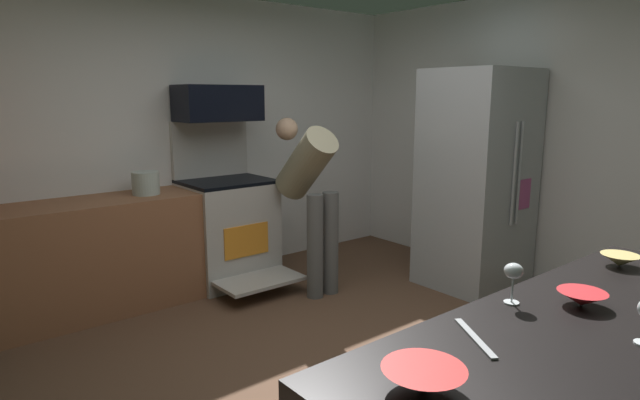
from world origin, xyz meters
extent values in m
cube|color=brown|center=(0.00, 0.00, -0.01)|extent=(5.20, 4.80, 0.02)
cube|color=silver|center=(0.00, 2.34, 1.30)|extent=(5.20, 0.12, 2.60)
cube|color=silver|center=(2.54, 0.00, 1.30)|extent=(0.12, 4.80, 2.60)
cube|color=#925A3C|center=(-0.90, 1.98, 0.45)|extent=(2.40, 0.60, 0.90)
cube|color=beige|center=(0.33, 1.96, 0.46)|extent=(0.76, 0.64, 0.92)
cube|color=black|center=(0.33, 1.96, 0.94)|extent=(0.76, 0.64, 0.03)
cube|color=beige|center=(0.33, 2.25, 1.21)|extent=(0.76, 0.06, 0.52)
cube|color=orange|center=(0.33, 1.63, 0.45)|extent=(0.44, 0.01, 0.28)
cube|color=beige|center=(0.33, 1.43, 0.14)|extent=(0.72, 0.41, 0.03)
cube|color=black|center=(0.33, 2.06, 1.63)|extent=(0.74, 0.38, 0.32)
cube|color=#AEB2B6|center=(2.03, 0.49, 0.96)|extent=(0.84, 0.75, 1.93)
cylinder|color=#AEB2B6|center=(1.99, 0.11, 1.06)|extent=(0.02, 0.02, 0.87)
cylinder|color=#AEB2B6|center=(2.07, 0.11, 1.06)|extent=(0.02, 0.02, 0.87)
cube|color=#C35194|center=(2.18, 0.12, 0.87)|extent=(0.20, 0.01, 0.26)
cylinder|color=#5D5D5D|center=(0.69, 1.12, 0.45)|extent=(0.14, 0.14, 0.89)
cylinder|color=#5D5D5D|center=(0.86, 1.12, 0.45)|extent=(0.14, 0.14, 0.89)
cylinder|color=gray|center=(0.77, 1.35, 1.12)|extent=(0.30, 0.67, 0.67)
sphere|color=tan|center=(0.77, 1.63, 1.41)|extent=(0.20, 0.20, 0.20)
cone|color=#E1C771|center=(0.64, -1.27, 0.93)|extent=(0.18, 0.18, 0.06)
cone|color=red|center=(0.01, -1.39, 0.93)|extent=(0.18, 0.18, 0.06)
cone|color=red|center=(-0.94, -1.40, 0.93)|extent=(0.24, 0.24, 0.07)
cylinder|color=silver|center=(-0.18, -1.20, 0.90)|extent=(0.06, 0.06, 0.01)
cylinder|color=silver|center=(-0.18, -1.20, 0.95)|extent=(0.01, 0.01, 0.10)
ellipsoid|color=silver|center=(-0.18, -1.20, 1.03)|extent=(0.07, 0.07, 0.06)
cube|color=#B7BABF|center=(-0.55, -1.30, 0.90)|extent=(0.17, 0.26, 0.01)
cylinder|color=#B5C3BC|center=(-0.41, 1.98, 0.99)|extent=(0.22, 0.22, 0.19)
camera|label=1|loc=(-1.99, -2.25, 1.70)|focal=29.72mm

